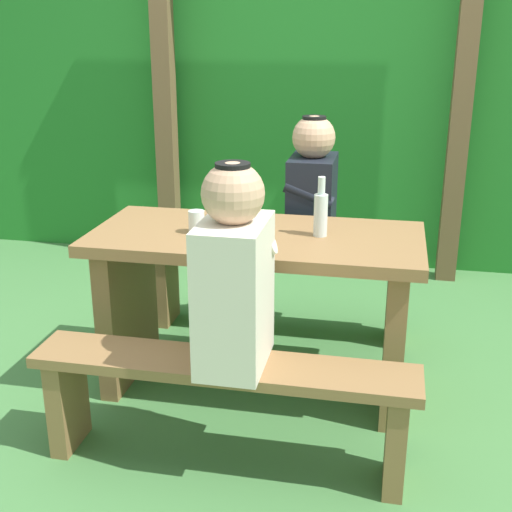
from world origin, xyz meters
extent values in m
plane|color=#447C40|center=(0.00, 0.00, 0.00)|extent=(12.00, 12.00, 0.00)
cube|color=#227627|center=(0.00, 2.14, 0.98)|extent=(6.40, 0.79, 1.96)
cube|color=brown|center=(-0.93, 1.58, 1.04)|extent=(0.12, 0.12, 2.07)
cube|color=brown|center=(0.93, 1.58, 1.04)|extent=(0.12, 0.12, 2.07)
cube|color=olive|center=(0.00, 0.00, 0.70)|extent=(1.40, 0.64, 0.05)
cube|color=olive|center=(-0.60, 0.00, 0.34)|extent=(0.08, 0.54, 0.68)
cube|color=olive|center=(0.60, 0.00, 0.34)|extent=(0.08, 0.54, 0.68)
cube|color=olive|center=(0.00, -0.59, 0.41)|extent=(1.40, 0.24, 0.04)
cube|color=olive|center=(-0.62, -0.59, 0.19)|extent=(0.07, 0.22, 0.39)
cube|color=olive|center=(0.62, -0.59, 0.19)|extent=(0.07, 0.22, 0.39)
cube|color=olive|center=(0.00, 0.59, 0.41)|extent=(1.40, 0.24, 0.04)
cube|color=olive|center=(-0.62, 0.59, 0.19)|extent=(0.07, 0.22, 0.39)
cube|color=olive|center=(0.62, 0.59, 0.19)|extent=(0.07, 0.22, 0.39)
cube|color=silver|center=(0.04, -0.59, 0.69)|extent=(0.22, 0.34, 0.52)
sphere|color=tan|center=(0.04, -0.59, 1.04)|extent=(0.21, 0.21, 0.21)
cylinder|color=black|center=(0.04, -0.59, 1.13)|extent=(0.12, 0.12, 0.02)
cylinder|color=silver|center=(0.04, -0.45, 0.79)|extent=(0.25, 0.07, 0.15)
cube|color=black|center=(0.16, 0.59, 0.69)|extent=(0.22, 0.34, 0.52)
sphere|color=tan|center=(0.16, 0.59, 1.04)|extent=(0.21, 0.21, 0.21)
cylinder|color=black|center=(0.16, 0.59, 1.13)|extent=(0.12, 0.12, 0.02)
cylinder|color=black|center=(0.16, 0.45, 0.79)|extent=(0.25, 0.07, 0.15)
cylinder|color=silver|center=(-0.25, -0.04, 0.77)|extent=(0.07, 0.07, 0.10)
cylinder|color=silver|center=(-0.09, 0.06, 0.81)|extent=(0.06, 0.06, 0.17)
cylinder|color=silver|center=(-0.09, 0.06, 0.94)|extent=(0.03, 0.03, 0.08)
cylinder|color=silver|center=(0.27, 0.02, 0.81)|extent=(0.06, 0.06, 0.18)
cylinder|color=silver|center=(0.27, 0.02, 0.94)|extent=(0.03, 0.03, 0.07)
cube|color=silver|center=(-0.09, -0.13, 0.73)|extent=(0.10, 0.15, 0.01)
camera|label=1|loc=(0.54, -2.66, 1.57)|focal=47.24mm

